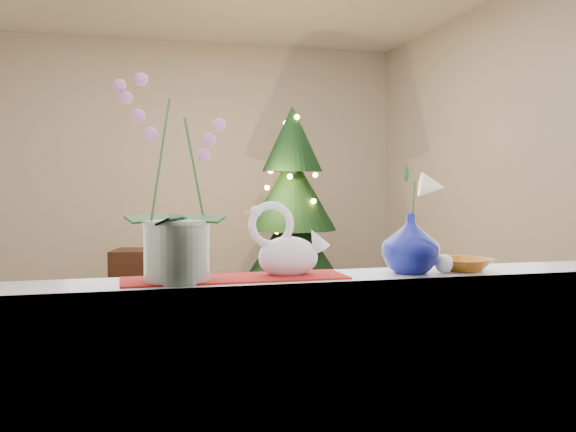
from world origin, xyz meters
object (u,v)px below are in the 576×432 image
orchid_pot (176,179)px  side_table (161,284)px  paperweight (444,264)px  xmas_tree (292,213)px  swan (288,241)px  amber_dish (464,265)px  blue_vase (411,239)px

orchid_pot → side_table: orchid_pot is taller
paperweight → xmas_tree: size_ratio=0.03×
paperweight → xmas_tree: (0.46, 3.59, -0.00)m
paperweight → swan: bearing=172.7°
orchid_pot → amber_dish: orchid_pot is taller
amber_dish → side_table: 3.96m
blue_vase → side_table: (-0.58, 3.83, -0.72)m
orchid_pot → swan: 0.41m
swan → orchid_pot: bearing=161.0°
paperweight → xmas_tree: 3.62m
swan → side_table: 3.86m
side_table → paperweight: bearing=-65.3°
swan → xmas_tree: size_ratio=0.14×
swan → paperweight: size_ratio=4.26×
amber_dish → xmas_tree: bearing=84.1°
paperweight → amber_dish: (0.09, 0.03, -0.01)m
paperweight → side_table: size_ratio=0.08×
swan → blue_vase: (0.41, -0.04, 0.00)m
xmas_tree → paperweight: bearing=-97.3°
swan → xmas_tree: xmas_tree is taller
swan → xmas_tree: bearing=50.3°
orchid_pot → paperweight: (0.88, -0.03, -0.28)m
swan → xmas_tree: (0.98, 3.53, -0.08)m
xmas_tree → side_table: 1.34m
paperweight → amber_dish: paperweight is taller
orchid_pot → side_table: (0.19, 3.83, -0.92)m
blue_vase → side_table: size_ratio=0.27×
orchid_pot → xmas_tree: (1.33, 3.56, -0.28)m
amber_dish → paperweight: bearing=-161.4°
blue_vase → paperweight: bearing=-14.8°
blue_vase → xmas_tree: xmas_tree is taller
swan → paperweight: swan is taller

